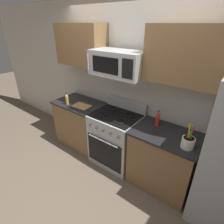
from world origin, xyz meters
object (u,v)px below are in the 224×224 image
(cutting_board, at_px, (82,106))
(bottle_hot_sauce, at_px, (158,119))
(bottle_oil, at_px, (67,99))
(microwave, at_px, (118,63))
(utensil_crock, at_px, (188,142))
(range_oven, at_px, (116,138))

(cutting_board, bearing_deg, bottle_hot_sauce, 8.59)
(cutting_board, relative_size, bottle_oil, 1.45)
(microwave, xyz_separation_m, utensil_crock, (1.15, -0.17, -0.74))
(utensil_crock, distance_m, cutting_board, 1.84)
(bottle_hot_sauce, bearing_deg, utensil_crock, -26.33)
(range_oven, bearing_deg, microwave, 90.00)
(bottle_oil, bearing_deg, range_oven, 10.90)
(utensil_crock, bearing_deg, microwave, 171.81)
(range_oven, bearing_deg, bottle_oil, -169.10)
(range_oven, xyz_separation_m, cutting_board, (-0.69, -0.09, 0.44))
(range_oven, height_order, utensil_crock, utensil_crock)
(microwave, bearing_deg, bottle_oil, -167.53)
(bottle_oil, bearing_deg, microwave, 12.47)
(cutting_board, bearing_deg, microwave, 9.90)
(cutting_board, distance_m, bottle_hot_sauce, 1.36)
(microwave, bearing_deg, bottle_hot_sauce, 7.19)
(range_oven, height_order, bottle_oil, bottle_oil)
(range_oven, distance_m, cutting_board, 0.83)
(range_oven, xyz_separation_m, utensil_crock, (1.15, -0.14, 0.51))
(range_oven, height_order, cutting_board, range_oven)
(utensil_crock, xyz_separation_m, cutting_board, (-1.84, 0.04, -0.07))
(microwave, height_order, bottle_oil, microwave)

